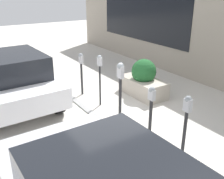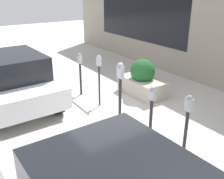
{
  "view_description": "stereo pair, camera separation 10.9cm",
  "coord_description": "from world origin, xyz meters",
  "views": [
    {
      "loc": [
        -4.99,
        3.09,
        3.27
      ],
      "look_at": [
        0.0,
        -0.12,
        0.92
      ],
      "focal_mm": 42.0,
      "sensor_mm": 36.0,
      "label": 1
    },
    {
      "loc": [
        -4.93,
        3.18,
        3.27
      ],
      "look_at": [
        0.0,
        -0.12,
        0.92
      ],
      "focal_mm": 42.0,
      "sensor_mm": 36.0,
      "label": 2
    }
  ],
  "objects": [
    {
      "name": "ground_plane",
      "position": [
        0.0,
        0.0,
        0.0
      ],
      "size": [
        40.0,
        40.0,
        0.0
      ],
      "primitive_type": "plane",
      "color": "beige"
    },
    {
      "name": "curb_strip",
      "position": [
        0.0,
        0.08,
        0.02
      ],
      "size": [
        19.0,
        0.16,
        0.04
      ],
      "color": "gray",
      "rests_on": "ground_plane"
    },
    {
      "name": "parking_meter_nearest",
      "position": [
        -2.13,
        -0.37,
        0.96
      ],
      "size": [
        0.15,
        0.12,
        1.46
      ],
      "color": "#232326",
      "rests_on": "ground_plane"
    },
    {
      "name": "parking_meter_second",
      "position": [
        -1.07,
        -0.45,
        0.83
      ],
      "size": [
        0.16,
        0.14,
        1.28
      ],
      "color": "#232326",
      "rests_on": "ground_plane"
    },
    {
      "name": "parking_meter_middle",
      "position": [
        0.01,
        -0.37,
        1.06
      ],
      "size": [
        0.19,
        0.17,
        1.56
      ],
      "color": "#232326",
      "rests_on": "ground_plane"
    },
    {
      "name": "parking_meter_fourth",
      "position": [
        1.11,
        -0.43,
        1.06
      ],
      "size": [
        0.14,
        0.12,
        1.51
      ],
      "color": "#232326",
      "rests_on": "ground_plane"
    },
    {
      "name": "parking_meter_farthest",
      "position": [
        2.15,
        -0.36,
        0.91
      ],
      "size": [
        0.16,
        0.14,
        1.36
      ],
      "color": "#232326",
      "rests_on": "ground_plane"
    },
    {
      "name": "planter_box",
      "position": [
        1.05,
        -1.98,
        0.48
      ],
      "size": [
        1.57,
        0.82,
        1.18
      ],
      "color": "#B2A899",
      "rests_on": "ground_plane"
    },
    {
      "name": "parked_car_middle",
      "position": [
        2.49,
        1.68,
        0.81
      ],
      "size": [
        3.94,
        2.04,
        1.55
      ],
      "rotation": [
        0.0,
        0.0,
        0.04
      ],
      "color": "silver",
      "rests_on": "ground_plane"
    }
  ]
}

